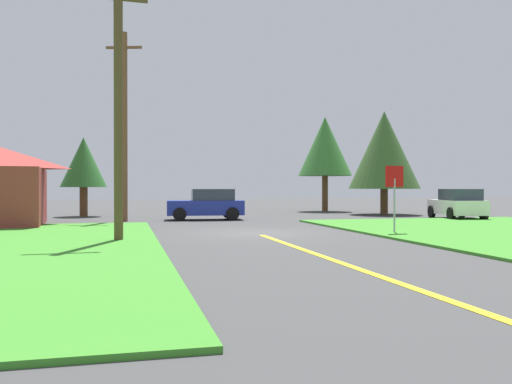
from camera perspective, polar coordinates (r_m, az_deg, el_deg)
ground_plane at (r=19.98m, az=-0.11°, el=-4.39°), size 120.00×120.00×0.00m
lane_stripe_center at (r=12.40m, az=8.72°, el=-7.36°), size 0.20×14.00×0.01m
stop_sign at (r=20.03m, az=14.55°, el=0.63°), size 0.76×0.15×2.49m
car_on_crossroad at (r=30.73m, az=20.70°, el=-1.22°), size 2.52×4.09×1.62m
car_approaching_junction at (r=28.24m, az=-5.24°, el=-1.34°), size 4.08×2.17×1.62m
utility_pole_near at (r=17.32m, az=-14.47°, el=8.93°), size 1.80×0.28×8.23m
utility_pole_mid at (r=27.66m, az=-13.89°, el=6.95°), size 1.76×0.62×9.44m
oak_tree_left at (r=34.48m, az=13.51°, el=4.36°), size 4.42×4.42×6.48m
pine_tree_center at (r=38.44m, az=7.37°, el=4.82°), size 3.81×3.81×6.73m
oak_tree_right at (r=32.91m, az=-17.92°, el=2.98°), size 2.66×2.66×4.65m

